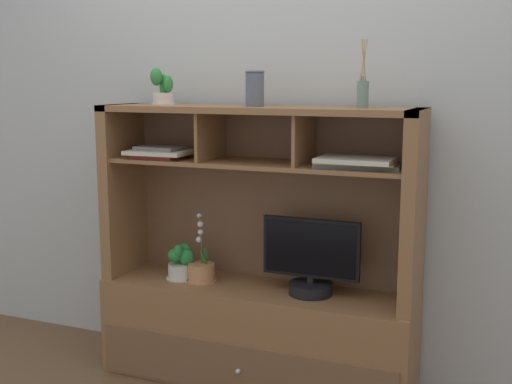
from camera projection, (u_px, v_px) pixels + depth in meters
name	position (u px, v px, depth m)	size (l,w,h in m)	color
floor_plane	(256.00, 381.00, 3.23)	(6.00, 6.00, 0.02)	brown
back_wall	(274.00, 97.00, 3.20)	(6.00, 0.02, 2.80)	#AFB4B3
media_console	(257.00, 299.00, 3.16)	(1.55, 0.44, 1.36)	brown
tv_monitor	(311.00, 262.00, 3.01)	(0.47, 0.21, 0.36)	black
potted_orchid	(201.00, 271.00, 3.22)	(0.15, 0.15, 0.35)	#B97C50
potted_fern	(181.00, 263.00, 3.26)	(0.15, 0.15, 0.18)	beige
magazine_stack_left	(356.00, 163.00, 2.81)	(0.38, 0.22, 0.05)	slate
magazine_stack_centre	(160.00, 152.00, 3.18)	(0.31, 0.25, 0.06)	#AF3D36
diffuser_bottle	(363.00, 93.00, 2.79)	(0.05, 0.05, 0.29)	slate
potted_succulent	(163.00, 90.00, 3.18)	(0.12, 0.12, 0.18)	beige
ceramic_vase	(255.00, 88.00, 2.97)	(0.09, 0.09, 0.16)	#4F5864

